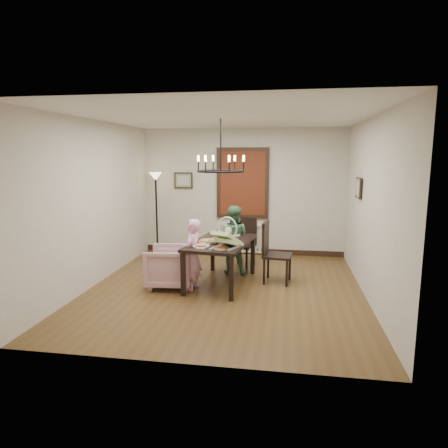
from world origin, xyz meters
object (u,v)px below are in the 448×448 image
(baby_bouncer, at_px, (227,237))
(dining_table, at_px, (221,246))
(floor_lamp, at_px, (157,215))
(chair_far, at_px, (242,242))
(seated_man, at_px, (233,245))
(chair_right, at_px, (278,252))
(elderly_woman, at_px, (192,261))
(drinking_glass, at_px, (220,235))
(armchair, at_px, (170,266))

(baby_bouncer, bearing_deg, dining_table, 133.31)
(floor_lamp, bearing_deg, chair_far, -21.05)
(baby_bouncer, bearing_deg, chair_far, 110.63)
(chair_far, bearing_deg, seated_man, -87.66)
(chair_right, height_order, elderly_woman, chair_right)
(baby_bouncer, xyz_separation_m, drinking_glass, (-0.23, 0.66, -0.11))
(seated_man, bearing_deg, baby_bouncer, 99.91)
(drinking_glass, bearing_deg, chair_right, 3.86)
(armchair, relative_size, elderly_woman, 0.78)
(dining_table, bearing_deg, drinking_glass, 113.01)
(armchair, xyz_separation_m, elderly_woman, (0.42, -0.08, 0.14))
(drinking_glass, relative_size, floor_lamp, 0.07)
(chair_far, height_order, elderly_woman, chair_far)
(elderly_woman, distance_m, drinking_glass, 0.73)
(dining_table, bearing_deg, baby_bouncer, -62.20)
(elderly_woman, bearing_deg, armchair, -92.02)
(chair_right, distance_m, drinking_glass, 1.05)
(chair_far, height_order, drinking_glass, chair_far)
(dining_table, xyz_separation_m, chair_right, (0.96, 0.25, -0.13))
(chair_right, relative_size, armchair, 1.41)
(dining_table, distance_m, chair_far, 1.17)
(elderly_woman, height_order, baby_bouncer, baby_bouncer)
(dining_table, bearing_deg, armchair, -154.54)
(chair_right, xyz_separation_m, floor_lamp, (-2.75, 1.66, 0.36))
(baby_bouncer, distance_m, drinking_glass, 0.71)
(chair_far, bearing_deg, elderly_woman, -95.06)
(seated_man, distance_m, floor_lamp, 2.28)
(chair_far, xyz_separation_m, floor_lamp, (-2.03, 0.78, 0.40))
(drinking_glass, bearing_deg, dining_table, -74.39)
(drinking_glass, bearing_deg, floor_lamp, 135.12)
(baby_bouncer, bearing_deg, chair_right, 66.02)
(armchair, distance_m, elderly_woman, 0.45)
(elderly_woman, relative_size, seated_man, 0.92)
(seated_man, height_order, drinking_glass, seated_man)
(armchair, height_order, seated_man, seated_man)
(elderly_woman, relative_size, floor_lamp, 0.55)
(armchair, bearing_deg, baby_bouncer, 72.97)
(armchair, xyz_separation_m, drinking_glass, (0.78, 0.46, 0.47))
(chair_far, relative_size, chair_right, 0.93)
(elderly_woman, bearing_deg, floor_lamp, -139.59)
(elderly_woman, xyz_separation_m, drinking_glass, (0.37, 0.54, 0.33))
(chair_far, distance_m, chair_right, 1.13)
(baby_bouncer, distance_m, floor_lamp, 3.09)
(dining_table, bearing_deg, elderly_woman, -132.11)
(chair_right, xyz_separation_m, drinking_glass, (-1.01, -0.07, 0.28))
(chair_far, xyz_separation_m, chair_right, (0.72, -0.88, 0.04))
(seated_man, distance_m, baby_bouncer, 1.24)
(baby_bouncer, bearing_deg, seated_man, 116.12)
(elderly_woman, xyz_separation_m, seated_man, (0.53, 1.05, 0.04))
(drinking_glass, xyz_separation_m, floor_lamp, (-1.73, 1.73, 0.08))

